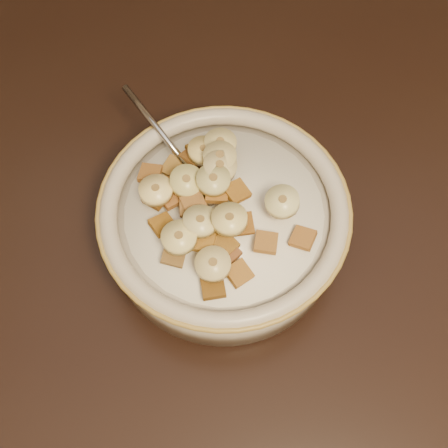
{
  "coord_description": "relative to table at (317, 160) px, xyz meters",
  "views": [
    {
      "loc": [
        -0.09,
        -0.36,
        1.27
      ],
      "look_at": [
        -0.1,
        -0.11,
        0.78
      ],
      "focal_mm": 45.0,
      "sensor_mm": 36.0,
      "label": 1
    }
  ],
  "objects": [
    {
      "name": "cereal_square_5",
      "position": [
        -0.13,
        -0.06,
        0.08
      ],
      "size": [
        0.03,
        0.03,
        0.01
      ],
      "primitive_type": "cube",
      "rotation": [
        0.2,
        0.1,
        2.52
      ],
      "color": "brown",
      "rests_on": "milk"
    },
    {
      "name": "cereal_square_22",
      "position": [
        -0.14,
        -0.16,
        0.08
      ],
      "size": [
        0.02,
        0.02,
        0.01
      ],
      "primitive_type": "cube",
      "rotation": [
        -0.14,
        -0.18,
        3.0
      ],
      "color": "brown",
      "rests_on": "milk"
    },
    {
      "name": "cereal_square_2",
      "position": [
        -0.11,
        -0.04,
        0.08
      ],
      "size": [
        0.03,
        0.03,
        0.01
      ],
      "primitive_type": "cube",
      "rotation": [
        0.18,
        -0.01,
        0.35
      ],
      "color": "brown",
      "rests_on": "milk"
    },
    {
      "name": "cereal_square_8",
      "position": [
        -0.1,
        -0.16,
        0.09
      ],
      "size": [
        0.03,
        0.03,
        0.01
      ],
      "primitive_type": "cube",
      "rotation": [
        -0.14,
        -0.04,
        2.36
      ],
      "color": "brown",
      "rests_on": "milk"
    },
    {
      "name": "cereal_bowl",
      "position": [
        -0.1,
        -0.11,
        0.05
      ],
      "size": [
        0.23,
        0.23,
        0.05
      ],
      "primitive_type": "cylinder",
      "color": "#B9A795",
      "rests_on": "table"
    },
    {
      "name": "cereal_square_17",
      "position": [
        -0.1,
        -0.15,
        0.09
      ],
      "size": [
        0.03,
        0.03,
        0.01
      ],
      "primitive_type": "cube",
      "rotation": [
        0.09,
        -0.02,
        0.81
      ],
      "color": "#9A6419",
      "rests_on": "milk"
    },
    {
      "name": "floor",
      "position": [
        0.0,
        0.0,
        -0.78
      ],
      "size": [
        4.0,
        4.5,
        0.1
      ],
      "primitive_type": "cube",
      "color": "#422816",
      "rests_on": "ground"
    },
    {
      "name": "cereal_square_23",
      "position": [
        -0.12,
        -0.15,
        0.09
      ],
      "size": [
        0.02,
        0.02,
        0.01
      ],
      "primitive_type": "cube",
      "rotation": [
        -0.09,
        0.15,
        2.94
      ],
      "color": "brown",
      "rests_on": "milk"
    },
    {
      "name": "cereal_square_21",
      "position": [
        -0.09,
        -0.11,
        0.1
      ],
      "size": [
        0.03,
        0.03,
        0.01
      ],
      "primitive_type": "cube",
      "rotation": [
        0.13,
        -0.09,
        2.21
      ],
      "color": "#8E621A",
      "rests_on": "milk"
    },
    {
      "name": "banana_slice_2",
      "position": [
        -0.14,
        -0.16,
        0.1
      ],
      "size": [
        0.04,
        0.04,
        0.01
      ],
      "primitive_type": "cylinder",
      "rotation": [
        -0.05,
        0.04,
        1.83
      ],
      "color": "#F8EB87",
      "rests_on": "milk"
    },
    {
      "name": "cereal_square_9",
      "position": [
        -0.08,
        -0.14,
        0.09
      ],
      "size": [
        0.02,
        0.02,
        0.01
      ],
      "primitive_type": "cube",
      "rotation": [
        0.18,
        0.02,
        0.21
      ],
      "color": "brown",
      "rests_on": "milk"
    },
    {
      "name": "banana_slice_3",
      "position": [
        -0.11,
        -0.1,
        0.11
      ],
      "size": [
        0.04,
        0.04,
        0.01
      ],
      "primitive_type": "cylinder",
      "rotation": [
        0.04,
        -0.02,
        2.23
      ],
      "color": "#CCC06D",
      "rests_on": "milk"
    },
    {
      "name": "cereal_square_20",
      "position": [
        -0.15,
        -0.13,
        0.08
      ],
      "size": [
        0.03,
        0.03,
        0.01
      ],
      "primitive_type": "cube",
      "rotation": [
        -0.11,
        0.17,
        0.63
      ],
      "color": "#956218",
      "rests_on": "milk"
    },
    {
      "name": "banana_slice_10",
      "position": [
        -0.11,
        -0.05,
        0.09
      ],
      "size": [
        0.04,
        0.04,
        0.01
      ],
      "primitive_type": "cylinder",
      "rotation": [
        0.02,
        -0.03,
        2.24
      ],
      "color": "#D5CA89",
      "rests_on": "milk"
    },
    {
      "name": "banana_slice_11",
      "position": [
        -0.11,
        -0.07,
        0.1
      ],
      "size": [
        0.04,
        0.04,
        0.01
      ],
      "primitive_type": "cylinder",
      "rotation": [
        -0.04,
        -0.05,
        2.35
      ],
      "color": "tan",
      "rests_on": "milk"
    },
    {
      "name": "cereal_square_14",
      "position": [
        -0.13,
        -0.12,
        0.09
      ],
      "size": [
        0.03,
        0.03,
        0.01
      ],
      "primitive_type": "cube",
      "rotation": [
        0.14,
        -0.1,
        0.48
      ],
      "color": "brown",
      "rests_on": "milk"
    },
    {
      "name": "table",
      "position": [
        0.0,
        0.0,
        0.0
      ],
      "size": [
        1.4,
        0.9,
        0.04
      ],
      "primitive_type": "cube",
      "rotation": [
        0.0,
        0.0,
        0.0
      ],
      "color": "black",
      "rests_on": "floor"
    },
    {
      "name": "cereal_square_1",
      "position": [
        -0.16,
        -0.11,
        0.08
      ],
      "size": [
        0.03,
        0.03,
        0.01
      ],
      "primitive_type": "cube",
      "rotation": [
        -0.08,
        0.16,
        2.6
      ],
      "color": "brown",
      "rests_on": "milk"
    },
    {
      "name": "cereal_square_15",
      "position": [
        -0.11,
        -0.19,
        0.08
      ],
      "size": [
        0.02,
        0.02,
        0.01
      ],
      "primitive_type": "cube",
      "rotation": [
        -0.08,
        -0.02,
        0.22
      ],
      "color": "brown",
      "rests_on": "milk"
    },
    {
      "name": "cereal_square_10",
      "position": [
        -0.13,
        -0.12,
        0.09
      ],
      "size": [
        0.02,
        0.02,
        0.01
      ],
      "primitive_type": "cube",
      "rotation": [
        0.17,
        0.01,
        0.11
      ],
      "color": "brown",
      "rests_on": "milk"
    },
    {
      "name": "cereal_square_3",
      "position": [
        -0.17,
        -0.08,
        0.08
      ],
      "size": [
        0.02,
        0.02,
        0.01
      ],
      "primitive_type": "cube",
      "rotation": [
        0.12,
        0.07,
        3.02
      ],
      "color": "brown",
      "rests_on": "milk"
    },
    {
      "name": "banana_slice_1",
      "position": [
        -0.11,
        -0.18,
        0.1
      ],
      "size": [
        0.04,
        0.04,
        0.01
      ],
      "primitive_type": "cylinder",
      "rotation": [
        -0.02,
        -0.05,
        0.68
      ],
      "color": "beige",
      "rests_on": "milk"
    },
    {
      "name": "banana_slice_7",
      "position": [
        -0.16,
        -0.11,
        0.09
      ],
      "size": [
        0.04,
        0.04,
        0.01
      ],
      "primitive_type": "cylinder",
      "rotation": [
        0.02,
        0.08,
        2.16
      ],
      "color": "#FFE27D",
      "rests_on": "milk"
    },
    {
      "name": "cereal_square_12",
      "position": [
        -0.08,
        -0.18,
        0.08
      ],
      "size": [
        0.03,
        0.03,
        0.01
      ],
      "primitive_type": "cube",
      "rotation": [
        0.19,
        0.13,
        0.7
      ],
      "color": "#90571B",
      "rests_on": "milk"
    },
    {
      "name": "banana_slice_12",
      "position": [
        -0.12,
        -0.06,
        0.09
      ],
      "size": [
        0.04,
        0.04,
        0.01
      ],
      "primitive_type": "cylinder",
      "rotation": [
        0.02,
        0.13,
        1.03
      ],
      "color": "#ECCC76",
      "rests_on": "milk"
    },
    {
      "name": "milk",
      "position": [
        -0.1,
        -0.11,
        0.07
      ],
      "size": [
        0.19,
        0.19,
        0.0
      ],
      "primitive_type": "cylinder",
      "color": "white",
      "rests_on": "cereal_bowl"
    },
    {
      "name": "cereal_square_4",
      "position": [
        -0.06,
        -0.15,
        0.09
      ],
      "size": [
        0.02,
        0.02,
        0.01
      ],
      "primitive_type": "cube",
      "rotation": [
        0.02,
        0.05,
        1.47
      ],
      "color": "#8E5A1D",
      "rests_on": "milk"
    },
    {
      "name": "cereal_square_13",
      "position": [
        -0.16,
        -0.09,
        0.08
      ],
      "size": [
        0.02,
        0.02,
        0.01
      ],
      "primitive_type": "cube",
      "rotation": [
        0.11,
        0.06,
        1.35
      ],
      "color": "brown",
      "rests_on": "milk"
    },
    {
      "name": "banana_slice_0",
      "position": [
        -0.11,
        -0.08,
        0.1
      ],
      "size": [
        0.04,
        0.04,
        0.01
      ],
      "primitive_type": "cylinder",
      "rotation": [
        -0.01,
        -0.0,
        1.03
      ],
      "color": "#FFECA9",
      "rests_on": "milk"
    },
    {
      "name": "spoon",
      "position": [
        -0.12,
        -0.09,
        0.08
      ],
      "size": [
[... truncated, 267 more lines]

